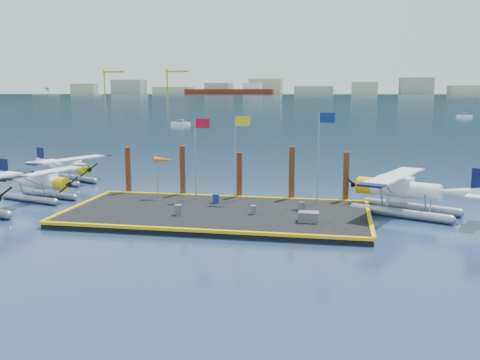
# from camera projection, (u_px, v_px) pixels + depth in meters

# --- Properties ---
(ground) EXTENTS (4000.00, 4000.00, 0.00)m
(ground) POSITION_uv_depth(u_px,v_px,m) (217.00, 217.00, 35.99)
(ground) COLOR #18264A
(ground) RESTS_ON ground
(dock) EXTENTS (20.00, 10.00, 0.40)m
(dock) POSITION_uv_depth(u_px,v_px,m) (217.00, 214.00, 35.96)
(dock) COLOR black
(dock) RESTS_ON ground
(dock_bumpers) EXTENTS (20.25, 10.25, 0.18)m
(dock_bumpers) POSITION_uv_depth(u_px,v_px,m) (217.00, 210.00, 35.91)
(dock_bumpers) COLOR #E4AE0D
(dock_bumpers) RESTS_ON dock
(far_backdrop) EXTENTS (3050.00, 2050.00, 810.00)m
(far_backdrop) POSITION_uv_depth(u_px,v_px,m) (417.00, 89.00, 1673.69)
(far_backdrop) COLOR black
(far_backdrop) RESTS_ON ground
(seaplane_b) EXTENTS (7.82, 8.38, 2.99)m
(seaplane_b) POSITION_uv_depth(u_px,v_px,m) (42.00, 184.00, 41.37)
(seaplane_b) COLOR gray
(seaplane_b) RESTS_ON ground
(seaplane_c) EXTENTS (7.82, 8.19, 3.01)m
(seaplane_c) POSITION_uv_depth(u_px,v_px,m) (69.00, 169.00, 49.06)
(seaplane_c) COLOR gray
(seaplane_c) RESTS_ON ground
(seaplane_d) EXTENTS (9.34, 9.81, 3.59)m
(seaplane_d) POSITION_uv_depth(u_px,v_px,m) (401.00, 192.00, 36.74)
(seaplane_d) COLOR gray
(seaplane_d) RESTS_ON ground
(drum_1) EXTENTS (0.41, 0.41, 0.58)m
(drum_1) POSITION_uv_depth(u_px,v_px,m) (253.00, 210.00, 35.13)
(drum_1) COLOR #57565B
(drum_1) RESTS_ON dock
(drum_2) EXTENTS (0.44, 0.44, 0.62)m
(drum_2) POSITION_uv_depth(u_px,v_px,m) (302.00, 206.00, 36.11)
(drum_2) COLOR #57565B
(drum_2) RESTS_ON dock
(drum_3) EXTENTS (0.47, 0.47, 0.67)m
(drum_3) POSITION_uv_depth(u_px,v_px,m) (178.00, 210.00, 34.91)
(drum_3) COLOR #57565B
(drum_3) RESTS_ON dock
(drum_5) EXTENTS (0.47, 0.47, 0.66)m
(drum_5) POSITION_uv_depth(u_px,v_px,m) (216.00, 198.00, 38.59)
(drum_5) COLOR navy
(drum_5) RESTS_ON dock
(crate) EXTENTS (1.26, 0.84, 0.63)m
(crate) POSITION_uv_depth(u_px,v_px,m) (309.00, 217.00, 33.06)
(crate) COLOR #57565B
(crate) RESTS_ON dock
(flagpole_red) EXTENTS (1.14, 0.08, 6.00)m
(flagpole_red) POSITION_uv_depth(u_px,v_px,m) (198.00, 146.00, 39.35)
(flagpole_red) COLOR #919199
(flagpole_red) RESTS_ON dock
(flagpole_yellow) EXTENTS (1.14, 0.08, 6.20)m
(flagpole_yellow) POSITION_uv_depth(u_px,v_px,m) (238.00, 145.00, 38.79)
(flagpole_yellow) COLOR #919199
(flagpole_yellow) RESTS_ON dock
(flagpole_blue) EXTENTS (1.14, 0.08, 6.50)m
(flagpole_blue) POSITION_uv_depth(u_px,v_px,m) (321.00, 144.00, 37.66)
(flagpole_blue) COLOR #919199
(flagpole_blue) RESTS_ON dock
(windsock) EXTENTS (1.40, 0.44, 3.12)m
(windsock) POSITION_uv_depth(u_px,v_px,m) (163.00, 161.00, 40.05)
(windsock) COLOR #919199
(windsock) RESTS_ON dock
(piling_0) EXTENTS (0.44, 0.44, 4.00)m
(piling_0) POSITION_uv_depth(u_px,v_px,m) (128.00, 172.00, 42.44)
(piling_0) COLOR #452013
(piling_0) RESTS_ON ground
(piling_1) EXTENTS (0.44, 0.44, 4.20)m
(piling_1) POSITION_uv_depth(u_px,v_px,m) (183.00, 173.00, 41.60)
(piling_1) COLOR #452013
(piling_1) RESTS_ON ground
(piling_2) EXTENTS (0.44, 0.44, 3.80)m
(piling_2) POSITION_uv_depth(u_px,v_px,m) (239.00, 177.00, 40.81)
(piling_2) COLOR #452013
(piling_2) RESTS_ON ground
(piling_3) EXTENTS (0.44, 0.44, 4.30)m
(piling_3) POSITION_uv_depth(u_px,v_px,m) (292.00, 175.00, 40.04)
(piling_3) COLOR #452013
(piling_3) RESTS_ON ground
(piling_4) EXTENTS (0.44, 0.44, 4.00)m
(piling_4) POSITION_uv_depth(u_px,v_px,m) (346.00, 179.00, 39.33)
(piling_4) COLOR #452013
(piling_4) RESTS_ON ground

